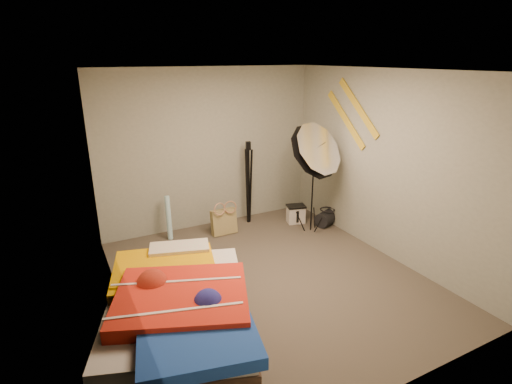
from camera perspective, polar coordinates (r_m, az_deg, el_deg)
floor at (r=5.11m, az=2.17°, el=-12.27°), size 4.00×4.00×0.00m
ceiling at (r=4.38m, az=2.59°, el=17.00°), size 4.00×4.00×0.00m
wall_back at (r=6.34m, az=-6.71°, el=6.06°), size 3.50×0.00×3.50m
wall_front at (r=3.15m, az=20.97°, el=-8.68°), size 3.50×0.00×3.50m
wall_left at (r=4.06m, az=-19.62°, el=-2.32°), size 0.00×4.00×4.00m
wall_right at (r=5.64m, az=18.01°, el=3.65°), size 0.00×4.00×4.00m
tote_bag at (r=6.24m, az=-4.61°, el=-4.26°), size 0.40×0.17×0.41m
wrapping_roll at (r=6.16m, az=-12.37°, el=-3.61°), size 0.11×0.20×0.67m
camera_case at (r=6.68m, az=5.70°, el=-3.22°), size 0.32×0.27×0.28m
duffel_bag at (r=6.67m, az=10.09°, el=-3.64°), size 0.46×0.38×0.24m
wall_stripe_upper at (r=5.93m, az=14.41°, el=11.59°), size 0.02×0.91×0.78m
wall_stripe_lower at (r=6.14m, az=12.70°, el=10.06°), size 0.02×0.91×0.78m
bed at (r=4.16m, az=-10.95°, el=-16.06°), size 1.90×2.35×0.57m
photo_umbrella at (r=5.89m, az=8.19°, el=5.65°), size 1.01×0.78×1.83m
camera_tripod at (r=6.46m, az=-1.10°, el=2.14°), size 0.09×0.09×1.36m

